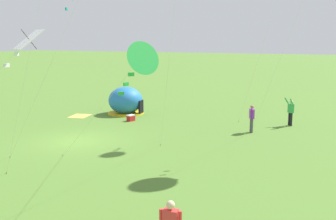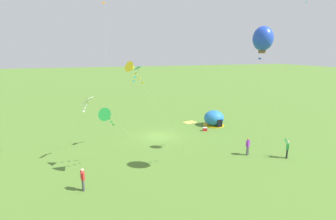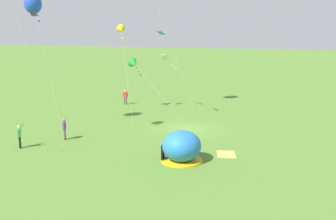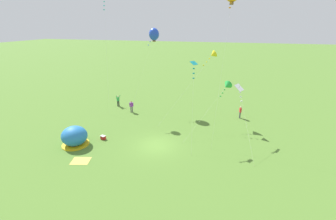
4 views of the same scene
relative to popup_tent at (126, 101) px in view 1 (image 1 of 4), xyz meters
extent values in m
plane|color=#517A2D|center=(8.49, 2.07, -1.00)|extent=(300.00, 300.00, 0.00)
ellipsoid|color=#2672BF|center=(0.00, -0.01, 0.05)|extent=(2.70, 2.60, 2.10)
cylinder|color=yellow|center=(0.00, -0.01, -0.95)|extent=(2.81, 2.81, 0.10)
cube|color=black|center=(-0.21, 1.25, -0.45)|extent=(0.81, 0.25, 1.10)
cube|color=gold|center=(2.42, -2.57, -0.99)|extent=(1.97, 1.68, 0.01)
cube|color=red|center=(2.25, 1.84, -0.81)|extent=(0.59, 0.48, 0.38)
cube|color=white|center=(2.25, 1.84, -0.59)|extent=(0.60, 0.49, 0.06)
cylinder|color=black|center=(-1.04, 12.31, -0.56)|extent=(0.15, 0.15, 0.88)
cylinder|color=black|center=(-1.18, 12.17, -0.56)|extent=(0.15, 0.15, 0.88)
cube|color=green|center=(-1.11, 12.24, 0.18)|extent=(0.44, 0.44, 0.60)
sphere|color=beige|center=(-1.11, 12.24, 0.61)|extent=(0.22, 0.22, 0.22)
cylinder|color=green|center=(-0.82, 12.33, 0.65)|extent=(0.36, 0.29, 0.50)
cylinder|color=green|center=(-1.19, 11.95, 0.65)|extent=(0.30, 0.36, 0.50)
sphere|color=beige|center=(17.29, 12.25, 0.61)|extent=(0.22, 0.22, 0.22)
cylinder|color=red|center=(17.34, 12.00, 0.18)|extent=(0.09, 0.09, 0.58)
cylinder|color=#4C4C51|center=(2.06, 10.45, -0.56)|extent=(0.15, 0.15, 0.88)
cylinder|color=#4C4C51|center=(1.88, 10.36, -0.56)|extent=(0.15, 0.15, 0.88)
cube|color=purple|center=(1.97, 10.40, 0.18)|extent=(0.45, 0.40, 0.60)
sphere|color=#9E7051|center=(1.97, 10.40, 0.61)|extent=(0.22, 0.22, 0.22)
cylinder|color=purple|center=(2.19, 10.53, 0.18)|extent=(0.09, 0.09, 0.58)
cylinder|color=purple|center=(1.75, 10.28, 0.18)|extent=(0.09, 0.09, 0.58)
cylinder|color=silver|center=(13.12, 6.71, 1.50)|extent=(4.12, 6.80, 5.00)
cylinder|color=brown|center=(11.07, 3.31, -0.97)|extent=(0.03, 0.03, 0.06)
cone|color=green|center=(15.18, 10.10, 4.00)|extent=(1.48, 1.49, 1.27)
cube|color=green|center=(14.95, 9.72, 3.59)|extent=(0.20, 0.15, 0.12)
cube|color=green|center=(14.75, 9.40, 3.24)|extent=(0.21, 0.11, 0.12)
cube|color=green|center=(14.56, 9.08, 2.90)|extent=(0.19, 0.17, 0.12)
cylinder|color=silver|center=(12.01, 3.42, 3.18)|extent=(0.81, 4.53, 8.35)
cylinder|color=brown|center=(12.41, 1.16, -0.97)|extent=(0.03, 0.03, 0.06)
cube|color=teal|center=(11.81, 4.57, 5.99)|extent=(0.21, 0.14, 0.12)
cube|color=white|center=(16.50, 7.04, 4.68)|extent=(1.14, 1.22, 0.62)
cylinder|color=#332314|center=(16.50, 7.04, 4.69)|extent=(0.16, 0.48, 0.61)
cube|color=white|center=(16.63, 6.61, 4.25)|extent=(0.21, 0.13, 0.12)
cube|color=white|center=(16.73, 6.25, 3.88)|extent=(0.20, 0.08, 0.12)
cylinder|color=silver|center=(3.05, 12.40, 4.40)|extent=(2.58, 4.08, 10.80)
cylinder|color=brown|center=(1.76, 10.37, -0.97)|extent=(0.03, 0.03, 0.06)
cylinder|color=silver|center=(10.16, 8.67, 3.33)|extent=(6.03, 3.87, 8.67)
cylinder|color=brown|center=(7.15, 6.74, -0.97)|extent=(0.03, 0.03, 0.06)
cylinder|color=brown|center=(14.19, 2.90, -0.97)|extent=(0.03, 0.03, 0.06)
cylinder|color=silver|center=(-1.51, 10.79, 6.83)|extent=(1.33, 4.01, 15.65)
cylinder|color=brown|center=(-0.85, 8.79, -0.97)|extent=(0.03, 0.03, 0.06)
camera|label=1|loc=(25.58, 16.26, 4.66)|focal=42.00mm
camera|label=2|loc=(17.06, 30.62, 8.88)|focal=28.00mm
camera|label=3|loc=(-24.06, -7.36, 7.69)|focal=42.00mm
camera|label=4|loc=(15.19, -17.96, 11.18)|focal=24.00mm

